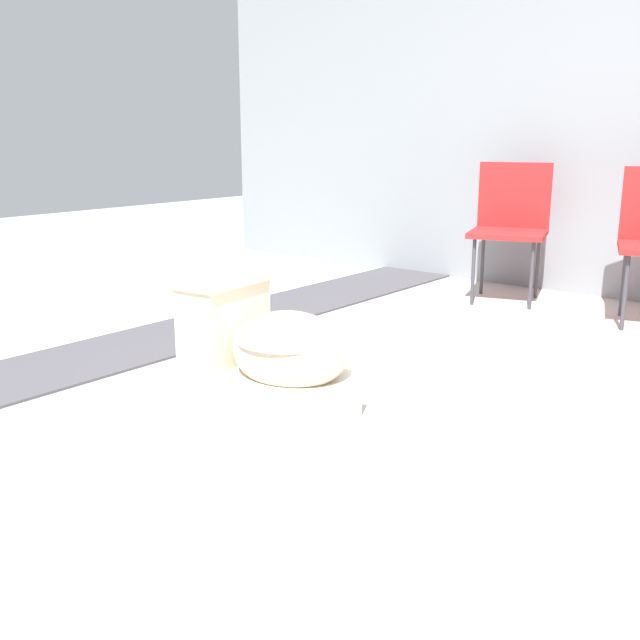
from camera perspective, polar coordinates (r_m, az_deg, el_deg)
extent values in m
plane|color=#A8A59E|center=(2.88, -0.09, -6.58)|extent=(14.00, 14.00, 0.00)
cube|color=#423F44|center=(4.02, -8.89, -0.63)|extent=(0.56, 8.00, 0.01)
cube|color=beige|center=(2.79, -3.90, -5.47)|extent=(0.63, 0.39, 0.17)
ellipsoid|color=beige|center=(2.68, -2.27, -2.33)|extent=(0.47, 0.40, 0.28)
cylinder|color=beige|center=(2.66, -2.28, -1.17)|extent=(0.42, 0.42, 0.03)
cube|color=beige|center=(2.85, -7.32, -0.18)|extent=(0.21, 0.35, 0.30)
cube|color=beige|center=(2.81, -7.43, 3.14)|extent=(0.23, 0.38, 0.04)
cylinder|color=silver|center=(2.87, -6.39, 3.87)|extent=(0.02, 0.02, 0.01)
cube|color=red|center=(4.70, 14.14, 6.41)|extent=(0.55, 0.55, 0.03)
cube|color=red|center=(4.87, 14.60, 9.20)|extent=(0.43, 0.17, 0.40)
cylinder|color=#38383D|center=(4.55, 15.82, 3.28)|extent=(0.02, 0.02, 0.40)
cylinder|color=#38383D|center=(4.59, 11.59, 3.62)|extent=(0.02, 0.02, 0.40)
cylinder|color=#38383D|center=(4.88, 16.22, 3.97)|extent=(0.02, 0.02, 0.40)
cylinder|color=#38383D|center=(4.92, 12.27, 4.29)|extent=(0.02, 0.02, 0.40)
cylinder|color=#38383D|center=(4.22, 22.22, 1.94)|extent=(0.02, 0.02, 0.40)
cylinder|color=#38383D|center=(4.55, 22.10, 2.79)|extent=(0.02, 0.02, 0.40)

